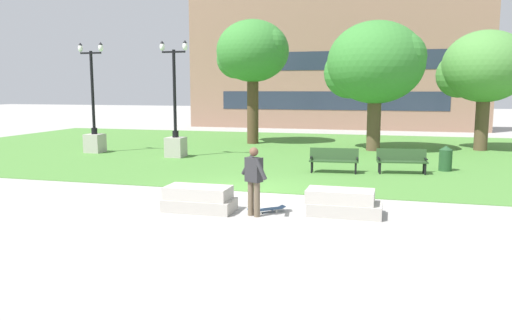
{
  "coord_description": "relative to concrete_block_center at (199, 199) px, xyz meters",
  "views": [
    {
      "loc": [
        4.17,
        -14.3,
        3.12
      ],
      "look_at": [
        0.66,
        -1.4,
        1.2
      ],
      "focal_mm": 35.0,
      "sensor_mm": 36.0,
      "label": 1
    }
  ],
  "objects": [
    {
      "name": "ground_plane",
      "position": [
        0.53,
        2.6,
        -0.31
      ],
      "size": [
        140.0,
        140.0,
        0.0
      ],
      "primitive_type": "plane",
      "color": "#A3A09B"
    },
    {
      "name": "grass_lawn",
      "position": [
        0.53,
        12.6,
        -0.3
      ],
      "size": [
        40.0,
        20.0,
        0.02
      ],
      "primitive_type": "cube",
      "color": "#4C8438",
      "rests_on": "ground"
    },
    {
      "name": "concrete_block_center",
      "position": [
        0.0,
        0.0,
        0.0
      ],
      "size": [
        1.8,
        0.9,
        0.64
      ],
      "color": "#B2ADA3",
      "rests_on": "ground"
    },
    {
      "name": "concrete_block_left",
      "position": [
        3.61,
        0.54,
        0.0
      ],
      "size": [
        1.85,
        0.9,
        0.64
      ],
      "color": "#B2ADA3",
      "rests_on": "ground"
    },
    {
      "name": "person_skateboarder",
      "position": [
        1.5,
        -0.13,
        0.66
      ],
      "size": [
        0.85,
        0.75,
        1.71
      ],
      "color": "brown",
      "rests_on": "ground"
    },
    {
      "name": "skateboard",
      "position": [
        1.72,
        0.28,
        -0.22
      ],
      "size": [
        0.9,
        0.82,
        0.14
      ],
      "color": "#2D4C75",
      "rests_on": "ground"
    },
    {
      "name": "park_bench_near_left",
      "position": [
        5.12,
        7.21,
        0.23
      ],
      "size": [
        1.85,
        0.76,
        0.9
      ],
      "color": "#284723",
      "rests_on": "grass_lawn"
    },
    {
      "name": "park_bench_near_right",
      "position": [
        2.69,
        6.73,
        0.23
      ],
      "size": [
        1.84,
        0.67,
        0.9
      ],
      "color": "#284723",
      "rests_on": "grass_lawn"
    },
    {
      "name": "lamp_post_right",
      "position": [
        -4.76,
        9.13,
        0.76
      ],
      "size": [
        1.32,
        0.8,
        5.21
      ],
      "color": "#ADA89E",
      "rests_on": "grass_lawn"
    },
    {
      "name": "lamp_post_center",
      "position": [
        -9.25,
        9.59,
        0.77
      ],
      "size": [
        1.32,
        0.8,
        5.27
      ],
      "color": "#ADA89E",
      "rests_on": "grass_lawn"
    },
    {
      "name": "tree_far_left",
      "position": [
        9.03,
        15.48,
        3.82
      ],
      "size": [
        4.37,
        4.16,
        5.95
      ],
      "color": "brown",
      "rests_on": "grass_lawn"
    },
    {
      "name": "tree_near_left",
      "position": [
        3.78,
        13.98,
        4.01
      ],
      "size": [
        4.99,
        4.76,
        6.39
      ],
      "color": "brown",
      "rests_on": "grass_lawn"
    },
    {
      "name": "tree_near_right",
      "position": [
        -2.93,
        15.51,
        4.77
      ],
      "size": [
        4.22,
        4.02,
        6.88
      ],
      "color": "#4C3823",
      "rests_on": "grass_lawn"
    },
    {
      "name": "trash_bin",
      "position": [
        6.73,
        8.23,
        0.2
      ],
      "size": [
        0.49,
        0.49,
        0.96
      ],
      "color": "#234C28",
      "rests_on": "grass_lawn"
    },
    {
      "name": "building_facade_distant",
      "position": [
        0.15,
        27.1,
        5.13
      ],
      "size": [
        22.9,
        1.03,
        10.88
      ],
      "color": "#8E6B56",
      "rests_on": "ground"
    }
  ]
}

